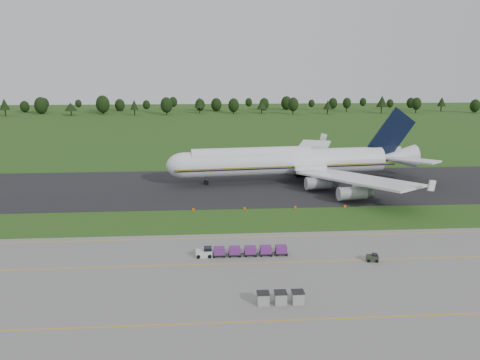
{
  "coord_description": "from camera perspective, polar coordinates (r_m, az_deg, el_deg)",
  "views": [
    {
      "loc": [
        -4.15,
        -93.21,
        31.92
      ],
      "look_at": [
        2.31,
        2.0,
        8.28
      ],
      "focal_mm": 35.0,
      "sensor_mm": 36.0,
      "label": 1
    }
  ],
  "objects": [
    {
      "name": "tree_line",
      "position": [
        313.75,
        -5.13,
        9.16
      ],
      "size": [
        526.34,
        22.34,
        11.79
      ],
      "color": "black",
      "rests_on": "ground"
    },
    {
      "name": "uld_row",
      "position": [
        66.14,
        4.95,
        -14.1
      ],
      "size": [
        6.51,
        1.71,
        1.69
      ],
      "color": "#949494",
      "rests_on": "apron"
    },
    {
      "name": "edge_markers",
      "position": [
        106.29,
        3.68,
        -3.44
      ],
      "size": [
        35.11,
        0.3,
        0.6
      ],
      "color": "#E96207",
      "rests_on": "ground"
    },
    {
      "name": "apron",
      "position": [
        67.38,
        0.12,
        -14.33
      ],
      "size": [
        300.0,
        52.0,
        0.06
      ],
      "primitive_type": "cube",
      "color": "slate",
      "rests_on": "ground"
    },
    {
      "name": "baggage_train",
      "position": [
        80.8,
        0.08,
        -8.65
      ],
      "size": [
        15.69,
        1.66,
        1.6
      ],
      "color": "silver",
      "rests_on": "apron"
    },
    {
      "name": "apron_markings",
      "position": [
        73.61,
        -0.27,
        -11.73
      ],
      "size": [
        300.0,
        30.2,
        0.01
      ],
      "color": "gold",
      "rests_on": "apron"
    },
    {
      "name": "taxiway",
      "position": [
        125.4,
        -1.86,
        -0.82
      ],
      "size": [
        300.0,
        40.0,
        0.08
      ],
      "primitive_type": "cube",
      "color": "black",
      "rests_on": "ground"
    },
    {
      "name": "ground",
      "position": [
        98.61,
        -1.27,
        -4.98
      ],
      "size": [
        600.0,
        600.0,
        0.0
      ],
      "primitive_type": "plane",
      "color": "#254A16",
      "rests_on": "ground"
    },
    {
      "name": "aircraft",
      "position": [
        130.75,
        6.13,
        2.31
      ],
      "size": [
        72.45,
        70.21,
        20.31
      ],
      "color": "white",
      "rests_on": "ground"
    },
    {
      "name": "utility_cart",
      "position": [
        81.88,
        15.83,
        -9.16
      ],
      "size": [
        2.03,
        1.43,
        1.03
      ],
      "color": "#272F21",
      "rests_on": "apron"
    }
  ]
}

